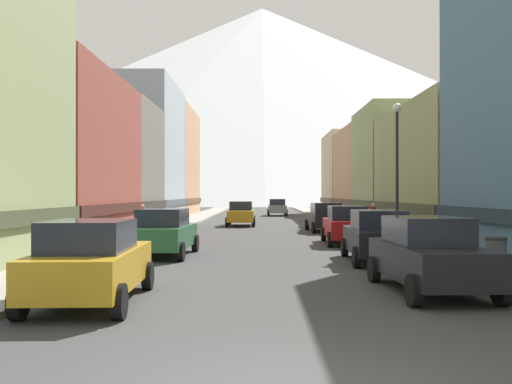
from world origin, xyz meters
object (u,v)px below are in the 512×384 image
object	(u,v)px
car_left_0	(91,261)
pedestrian_1	(142,222)
potted_plant_0	(109,230)
car_right_3	(325,217)
car_right_0	(429,254)
pedestrian_0	(373,219)
streetlamp_right	(397,153)
trash_bin_right	(496,255)
car_driving_1	(241,213)
car_driving_0	(277,207)
car_right_1	(377,236)
car_left_1	(164,232)
car_right_2	(347,225)

from	to	relation	value
car_left_0	pedestrian_1	xyz separation A→B (m)	(-2.45, 16.90, 0.01)
pedestrian_1	potted_plant_0	bearing A→B (deg)	-101.73
car_right_3	car_right_0	bearing A→B (deg)	-90.01
pedestrian_0	streetlamp_right	world-z (taller)	streetlamp_right
car_left_0	trash_bin_right	xyz separation A→B (m)	(10.15, 3.76, -0.26)
car_right_0	potted_plant_0	bearing A→B (deg)	132.33
car_driving_1	pedestrian_0	world-z (taller)	pedestrian_0
pedestrian_0	pedestrian_1	bearing A→B (deg)	-164.54
pedestrian_0	car_driving_0	bearing A→B (deg)	99.60
car_right_0	car_right_1	world-z (taller)	same
car_right_1	pedestrian_0	size ratio (longest dim) A/B	2.69
potted_plant_0	trash_bin_right	bearing A→B (deg)	-35.51
car_driving_1	pedestrian_1	size ratio (longest dim) A/B	2.66
potted_plant_0	car_driving_0	bearing A→B (deg)	76.03
car_driving_1	pedestrian_1	xyz separation A→B (m)	(-4.65, -12.20, 0.01)
trash_bin_right	pedestrian_0	world-z (taller)	pedestrian_0
trash_bin_right	potted_plant_0	xyz separation A→B (m)	(-13.35, 9.53, 0.08)
car_left_1	trash_bin_right	size ratio (longest dim) A/B	4.55
car_left_0	car_driving_1	xyz separation A→B (m)	(2.20, 29.09, 0.00)
car_right_0	car_right_1	distance (m)	5.88
car_left_0	car_right_3	world-z (taller)	same
potted_plant_0	pedestrian_1	xyz separation A→B (m)	(0.75, 3.61, 0.19)
car_left_1	car_right_0	size ratio (longest dim) A/B	1.00
car_left_1	potted_plant_0	size ratio (longest dim) A/B	4.55
pedestrian_1	car_left_1	bearing A→B (deg)	-72.59
car_left_0	trash_bin_right	size ratio (longest dim) A/B	4.56
car_right_0	streetlamp_right	distance (m)	10.12
car_right_3	car_right_2	bearing A→B (deg)	-90.03
car_left_1	car_right_3	size ratio (longest dim) A/B	1.00
car_right_3	pedestrian_1	bearing A→B (deg)	-149.70
car_left_1	pedestrian_0	xyz separation A→B (m)	(10.05, 11.26, 0.02)
car_right_0	car_left_0	bearing A→B (deg)	-169.35
streetlamp_right	pedestrian_1	bearing A→B (deg)	152.81
trash_bin_right	pedestrian_0	bearing A→B (deg)	90.35
potted_plant_0	pedestrian_1	size ratio (longest dim) A/B	0.59
car_driving_1	potted_plant_0	size ratio (longest dim) A/B	4.48
car_right_1	car_right_2	distance (m)	6.82
potted_plant_0	streetlamp_right	distance (m)	12.99
car_right_2	trash_bin_right	bearing A→B (deg)	-76.18
car_driving_1	potted_plant_0	xyz separation A→B (m)	(-5.40, -15.81, -0.18)
car_right_2	car_right_0	bearing A→B (deg)	-90.01
car_driving_1	streetlamp_right	world-z (taller)	streetlamp_right
car_left_1	car_right_2	world-z (taller)	same
car_right_0	pedestrian_1	distance (m)	18.44
car_left_0	potted_plant_0	size ratio (longest dim) A/B	4.55
car_right_2	pedestrian_1	size ratio (longest dim) A/B	2.69
car_driving_1	trash_bin_right	distance (m)	26.55
car_left_1	potted_plant_0	bearing A→B (deg)	127.33
car_right_0	car_right_3	distance (m)	21.34
car_right_0	car_right_3	size ratio (longest dim) A/B	1.00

